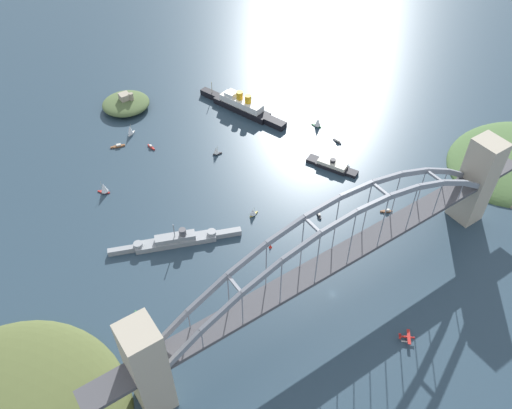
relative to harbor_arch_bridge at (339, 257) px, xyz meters
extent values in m
plane|color=#283D4C|center=(0.00, 0.00, -33.08)|extent=(1400.00, 1400.00, 0.00)
cube|color=#ADA38E|center=(-113.83, 0.00, -2.04)|extent=(15.88, 18.02, 62.09)
cube|color=#ADA38E|center=(113.83, 0.00, -2.04)|extent=(15.88, 18.02, 62.09)
cube|color=#47474C|center=(0.00, 0.00, -0.33)|extent=(211.77, 13.66, 2.40)
cube|color=#47474C|center=(-133.77, 0.00, -0.33)|extent=(24.00, 13.66, 2.40)
cube|color=#47474C|center=(133.77, 0.00, -0.33)|extent=(24.00, 13.66, 2.40)
cube|color=gray|center=(-98.87, -6.15, 6.89)|extent=(23.73, 1.80, 17.12)
cube|color=gray|center=(-76.90, -6.15, 19.73)|extent=(23.43, 1.80, 14.08)
cube|color=gray|center=(-54.93, -6.15, 29.36)|extent=(23.07, 1.80, 11.03)
cube|color=gray|center=(-32.96, -6.15, 35.78)|extent=(22.66, 1.80, 7.94)
cube|color=gray|center=(-10.99, -6.15, 38.99)|extent=(22.20, 1.80, 4.80)
cube|color=gray|center=(10.99, -6.15, 38.99)|extent=(22.20, 1.80, 4.80)
cube|color=gray|center=(32.96, -6.15, 35.78)|extent=(22.66, 1.80, 7.94)
cube|color=gray|center=(54.93, -6.15, 29.36)|extent=(23.07, 1.80, 11.03)
cube|color=gray|center=(76.90, -6.15, 19.73)|extent=(23.43, 1.80, 14.08)
cube|color=gray|center=(98.87, -6.15, 6.89)|extent=(23.73, 1.80, 17.12)
cube|color=gray|center=(-98.87, 6.15, 6.89)|extent=(23.73, 1.80, 17.12)
cube|color=gray|center=(-76.90, 6.15, 19.73)|extent=(23.43, 1.80, 14.08)
cube|color=gray|center=(-54.93, 6.15, 29.36)|extent=(23.07, 1.80, 11.03)
cube|color=gray|center=(-32.96, 6.15, 35.78)|extent=(22.66, 1.80, 7.94)
cube|color=gray|center=(-10.99, 6.15, 38.99)|extent=(22.20, 1.80, 4.80)
cube|color=gray|center=(10.99, 6.15, 38.99)|extent=(22.20, 1.80, 4.80)
cube|color=gray|center=(32.96, 6.15, 35.78)|extent=(22.66, 1.80, 7.94)
cube|color=gray|center=(54.93, 6.15, 29.36)|extent=(23.07, 1.80, 11.03)
cube|color=gray|center=(76.90, 6.15, 19.73)|extent=(23.43, 1.80, 14.08)
cube|color=gray|center=(98.87, 6.15, 6.89)|extent=(23.73, 1.80, 17.12)
cube|color=gray|center=(-109.85, 0.00, -0.33)|extent=(1.40, 12.29, 1.40)
cube|color=gray|center=(-65.91, 0.00, 25.35)|extent=(1.40, 12.29, 1.40)
cube|color=gray|center=(-21.97, 0.00, 38.19)|extent=(1.40, 12.29, 1.40)
cube|color=gray|center=(21.97, 0.00, 38.19)|extent=(1.40, 12.29, 1.40)
cube|color=gray|center=(65.91, 0.00, 25.35)|extent=(1.40, 12.29, 1.40)
cube|color=gray|center=(109.85, 0.00, -0.33)|extent=(1.40, 12.29, 1.40)
cylinder|color=gray|center=(-87.88, -6.15, 7.49)|extent=(0.56, 0.56, 13.25)
cylinder|color=gray|center=(-87.88, 6.15, 7.49)|extent=(0.56, 0.56, 13.25)
cylinder|color=gray|center=(-65.91, -6.15, 13.11)|extent=(0.56, 0.56, 24.48)
cylinder|color=gray|center=(-65.91, 6.15, 13.11)|extent=(0.56, 0.56, 24.48)
cylinder|color=gray|center=(-43.94, -6.15, 17.12)|extent=(0.56, 0.56, 32.51)
cylinder|color=gray|center=(-43.94, 6.15, 17.12)|extent=(0.56, 0.56, 32.51)
cylinder|color=gray|center=(-21.97, -6.15, 19.53)|extent=(0.56, 0.56, 37.32)
cylinder|color=gray|center=(-21.97, 6.15, 19.53)|extent=(0.56, 0.56, 37.32)
cylinder|color=gray|center=(0.00, -6.15, 20.33)|extent=(0.56, 0.56, 38.93)
cylinder|color=gray|center=(0.00, 6.15, 20.33)|extent=(0.56, 0.56, 38.93)
cylinder|color=gray|center=(21.97, -6.15, 19.53)|extent=(0.56, 0.56, 37.32)
cylinder|color=gray|center=(21.97, 6.15, 19.53)|extent=(0.56, 0.56, 37.32)
cylinder|color=gray|center=(43.94, -6.15, 17.12)|extent=(0.56, 0.56, 32.51)
cylinder|color=gray|center=(43.94, 6.15, 17.12)|extent=(0.56, 0.56, 32.51)
cylinder|color=gray|center=(65.91, -6.15, 13.11)|extent=(0.56, 0.56, 24.48)
cylinder|color=gray|center=(65.91, 6.15, 13.11)|extent=(0.56, 0.56, 24.48)
cylinder|color=gray|center=(87.88, -6.15, 7.49)|extent=(0.56, 0.56, 13.25)
cylinder|color=gray|center=(87.88, 6.15, 7.49)|extent=(0.56, 0.56, 13.25)
cube|color=black|center=(57.76, 186.31, -30.46)|extent=(27.60, 53.49, 5.25)
cube|color=black|center=(46.91, 219.50, -30.46)|extent=(11.65, 18.63, 5.25)
cube|color=black|center=(68.61, 153.12, -30.46)|extent=(12.90, 19.04, 5.25)
cube|color=white|center=(57.76, 186.31, -24.98)|extent=(21.83, 40.49, 5.71)
cube|color=white|center=(54.40, 196.58, -20.53)|extent=(11.18, 10.99, 3.20)
cylinder|color=gold|center=(57.15, 188.18, -18.85)|extent=(5.36, 5.36, 6.56)
cylinder|color=gold|center=(59.90, 179.77, -18.85)|extent=(5.36, 5.36, 6.56)
cylinder|color=tan|center=(47.59, 217.43, -22.83)|extent=(0.50, 0.50, 10.00)
cube|color=gray|center=(-57.57, 85.72, -31.13)|extent=(50.17, 26.10, 3.89)
cube|color=gray|center=(-89.03, 98.08, -31.13)|extent=(17.07, 9.58, 3.89)
cube|color=gray|center=(-26.10, 73.36, -31.13)|extent=(17.34, 10.26, 3.89)
cube|color=gray|center=(-57.57, 85.72, -27.36)|extent=(25.97, 15.32, 3.66)
cylinder|color=gray|center=(-79.20, 94.22, -28.09)|extent=(5.69, 5.69, 2.20)
cylinder|color=gray|center=(-35.94, 77.23, -28.09)|extent=(5.69, 5.69, 2.20)
cylinder|color=gray|center=(-57.57, 85.72, -20.53)|extent=(0.60, 0.60, 10.00)
cylinder|color=#4C4C51|center=(-52.85, 83.87, -23.33)|extent=(4.47, 4.47, 4.40)
cube|color=black|center=(73.00, 87.33, -31.77)|extent=(19.16, 25.50, 2.61)
cube|color=black|center=(79.75, 73.21, -31.77)|extent=(9.70, 10.08, 2.61)
cube|color=black|center=(66.25, 101.46, -31.77)|extent=(10.96, 10.69, 2.61)
cube|color=beige|center=(73.00, 87.33, -29.10)|extent=(16.96, 23.09, 2.73)
cylinder|color=black|center=(73.00, 87.33, -26.54)|extent=(4.00, 4.00, 2.40)
ellipsoid|color=#4C6038|center=(-20.37, 244.67, -28.79)|extent=(39.40, 39.11, 8.59)
cube|color=#9E937F|center=(-20.37, 244.67, -22.79)|extent=(8.00, 8.00, 6.83)
cylinder|color=gray|center=(-15.87, 241.17, -22.45)|extent=(3.60, 3.60, 7.52)
cylinder|color=#B7B7B2|center=(14.02, -44.57, -32.63)|extent=(4.46, 4.11, 0.90)
cylinder|color=#B7B7B2|center=(12.08, -46.75, -32.63)|extent=(4.46, 4.11, 0.90)
cylinder|color=maroon|center=(14.02, -44.57, -31.60)|extent=(0.14, 0.14, 1.17)
cylinder|color=maroon|center=(12.08, -46.75, -31.60)|extent=(0.14, 0.14, 1.17)
ellipsoid|color=#B21E19|center=(13.05, -45.66, -30.38)|extent=(7.00, 6.43, 1.25)
cylinder|color=maroon|center=(15.83, -48.13, -30.38)|extent=(1.39, 1.42, 1.19)
cube|color=#B21E19|center=(13.82, -46.35, -29.85)|extent=(7.43, 8.04, 0.20)
cube|color=#B21E19|center=(10.34, -43.24, -30.26)|extent=(3.16, 3.36, 0.12)
cube|color=maroon|center=(10.34, -43.24, -29.01)|extent=(0.90, 0.82, 1.50)
cube|color=#B2231E|center=(-77.13, 156.71, -32.68)|extent=(5.23, 5.33, 0.80)
cube|color=#B2231E|center=(-79.59, 159.28, -32.68)|extent=(1.92, 1.95, 0.80)
cube|color=#B2231E|center=(-74.67, 154.13, -32.68)|extent=(2.06, 2.08, 0.80)
cylinder|color=tan|center=(-77.44, 157.03, -27.73)|extent=(0.16, 0.16, 9.11)
cone|color=white|center=(-76.36, 155.90, -28.18)|extent=(6.92, 6.92, 7.29)
cube|color=gold|center=(-2.10, 79.34, -32.64)|extent=(4.44, 2.50, 0.88)
cube|color=gold|center=(0.63, 79.90, -32.64)|extent=(1.52, 1.02, 0.88)
cube|color=gold|center=(-4.83, 78.77, -32.64)|extent=(1.55, 1.17, 0.88)
cylinder|color=tan|center=(-1.76, 79.41, -29.30)|extent=(0.16, 0.16, 5.79)
cone|color=white|center=(-2.96, 79.16, -29.59)|extent=(4.53, 4.53, 4.63)
cube|color=#B2231E|center=(-27.23, 183.45, -32.45)|extent=(2.29, 5.20, 1.25)
cube|color=#B2231E|center=(-26.71, 180.14, -32.45)|extent=(1.09, 1.78, 1.25)
cube|color=#B2231E|center=(-27.76, 186.75, -32.45)|extent=(1.26, 1.81, 1.25)
cube|color=beige|center=(-27.33, 184.07, -31.27)|extent=(1.60, 2.67, 1.12)
cube|color=black|center=(96.40, 108.89, -32.62)|extent=(2.25, 5.00, 0.92)
cube|color=black|center=(96.24, 112.16, -32.62)|extent=(1.19, 1.69, 0.92)
cube|color=black|center=(96.55, 105.63, -32.62)|extent=(1.41, 1.70, 0.92)
cube|color=beige|center=(96.43, 108.28, -31.48)|extent=(1.73, 2.53, 1.36)
cube|color=#2D6B3D|center=(95.92, 134.33, -32.68)|extent=(4.12, 5.72, 0.80)
cube|color=#2D6B3D|center=(94.52, 137.56, -32.68)|extent=(1.61, 2.01, 0.80)
cube|color=#2D6B3D|center=(97.32, 131.10, -32.68)|extent=(1.79, 2.09, 0.80)
cylinder|color=tan|center=(95.75, 134.73, -27.82)|extent=(0.16, 0.16, 8.92)
cone|color=white|center=(96.36, 133.32, -28.27)|extent=(6.37, 6.37, 7.14)
cube|color=black|center=(11.03, 148.28, -32.55)|extent=(4.52, 2.79, 1.06)
cube|color=black|center=(13.74, 147.53, -32.55)|extent=(1.56, 1.12, 1.06)
cube|color=black|center=(8.33, 149.03, -32.55)|extent=(1.60, 1.27, 1.06)
cylinder|color=tan|center=(11.37, 148.19, -28.68)|extent=(0.16, 0.16, 6.67)
cone|color=white|center=(10.19, 148.51, -29.02)|extent=(4.74, 4.74, 5.34)
cube|color=silver|center=(-32.31, 208.54, -32.61)|extent=(4.99, 3.99, 0.93)
cube|color=silver|center=(-29.62, 210.07, -32.61)|extent=(1.78, 1.53, 0.93)
cube|color=silver|center=(-34.99, 207.00, -32.61)|extent=(1.86, 1.68, 0.93)
cylinder|color=tan|center=(-31.97, 208.73, -27.98)|extent=(0.16, 0.16, 8.34)
cone|color=white|center=(-33.15, 208.06, -28.39)|extent=(5.79, 5.79, 6.67)
cube|color=brown|center=(-48.18, 199.20, -32.53)|extent=(7.13, 4.27, 1.09)
cube|color=brown|center=(-52.48, 200.43, -32.53)|extent=(2.53, 1.95, 1.09)
cube|color=brown|center=(-43.89, 197.97, -32.53)|extent=(2.61, 2.22, 1.09)
cube|color=beige|center=(-47.38, 198.97, -31.37)|extent=(3.78, 2.86, 1.24)
cube|color=brown|center=(73.44, 31.27, -32.53)|extent=(5.20, 4.19, 1.09)
cube|color=brown|center=(70.64, 32.99, -32.53)|extent=(1.95, 1.75, 1.09)
cube|color=brown|center=(76.25, 29.56, -32.53)|extent=(2.06, 1.93, 1.09)
cube|color=beige|center=(73.97, 30.95, -31.33)|extent=(2.90, 2.58, 1.32)
cube|color=black|center=(33.68, 54.59, -32.53)|extent=(3.71, 5.65, 1.09)
cube|color=black|center=(35.03, 57.91, -32.53)|extent=(1.60, 2.03, 1.09)
cube|color=black|center=(32.34, 51.28, -32.53)|extent=(1.79, 2.11, 1.09)
cube|color=beige|center=(33.43, 53.97, -31.43)|extent=(2.36, 3.03, 1.12)
cube|color=#2D6B3D|center=(-101.81, 49.46, -32.56)|extent=(2.95, 5.01, 1.04)
cube|color=#2D6B3D|center=(-102.86, 46.44, -32.56)|extent=(1.28, 1.77, 1.04)
cube|color=#2D6B3D|center=(-100.77, 52.49, -32.56)|extent=(1.44, 1.83, 1.04)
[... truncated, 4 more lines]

